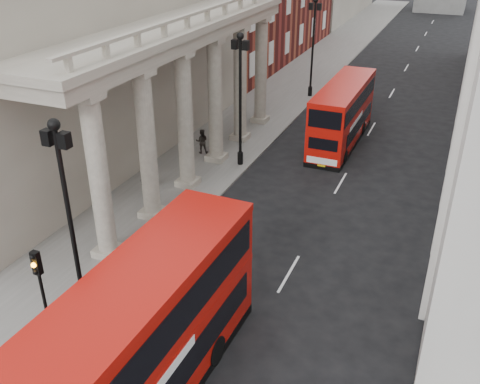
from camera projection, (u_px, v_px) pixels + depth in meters
The scene contains 14 objects.
sidewalk_west at pixel (261, 113), 43.61m from camera, with size 6.00×140.00×0.12m, color slate.
sidewalk_east at pixel (478, 143), 37.92m from camera, with size 3.00×140.00×0.12m, color slate.
kerb at pixel (295, 118), 42.59m from camera, with size 0.20×140.00×0.14m, color slate.
portico_building at pixel (83, 66), 33.65m from camera, with size 9.00×28.00×12.00m, color gray.
lamp_post_south at pixel (68, 211), 19.28m from camera, with size 1.05×0.44×8.32m.
lamp_post_mid at pixel (240, 92), 32.37m from camera, with size 1.05×0.44×8.32m.
lamp_post_north at pixel (313, 41), 45.46m from camera, with size 1.05×0.44×8.32m.
traffic_light at pixel (40, 284), 18.42m from camera, with size 0.28×0.33×4.30m.
crowd_barriers at pixel (60, 334), 19.69m from camera, with size 0.50×18.75×1.10m.
bus_near at pixel (137, 346), 16.44m from camera, with size 3.06×11.73×5.04m.
bus_far at pixel (342, 113), 37.03m from camera, with size 2.47×9.94×4.28m.
pedestrian_a at pixel (145, 181), 30.60m from camera, with size 0.56×0.37×1.53m, color black.
pedestrian_b at pixel (202, 141), 35.82m from camera, with size 0.81×0.63×1.67m, color #2A2521.
pedestrian_c at pixel (219, 134), 37.16m from camera, with size 0.75×0.49×1.53m, color black.
Camera 1 is at (11.64, -9.07, 14.40)m, focal length 40.00 mm.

